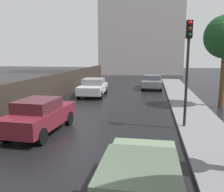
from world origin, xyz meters
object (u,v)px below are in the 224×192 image
car_silver_near_kerb (93,87)px  car_green_far_lane (140,187)px  car_maroon_mid_road (40,115)px  car_grey_behind_camera (152,81)px  traffic_light (188,55)px

car_silver_near_kerb → car_green_far_lane: (4.56, -14.30, -0.02)m
car_silver_near_kerb → car_green_far_lane: bearing=104.5°
car_maroon_mid_road → car_grey_behind_camera: car_maroon_mid_road is taller
car_grey_behind_camera → car_green_far_lane: car_grey_behind_camera is taller
car_silver_near_kerb → car_green_far_lane: 15.01m
car_silver_near_kerb → traffic_light: (6.22, -7.91, 2.60)m
car_maroon_mid_road → traffic_light: (6.19, 1.55, 2.55)m
car_silver_near_kerb → traffic_light: traffic_light is taller
car_grey_behind_camera → traffic_light: 13.25m
car_silver_near_kerb → car_maroon_mid_road: bearing=87.0°
car_maroon_mid_road → car_green_far_lane: bearing=135.8°
car_silver_near_kerb → car_green_far_lane: size_ratio=0.97×
car_grey_behind_camera → car_green_far_lane: size_ratio=1.01×
car_silver_near_kerb → car_maroon_mid_road: car_maroon_mid_road is taller
car_grey_behind_camera → car_maroon_mid_road: bearing=-107.4°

